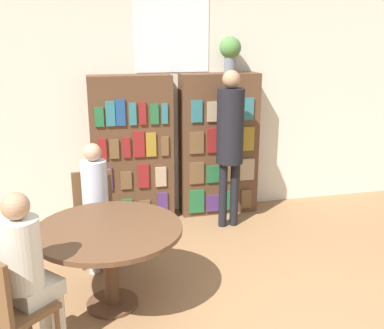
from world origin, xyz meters
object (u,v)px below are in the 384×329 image
(bookshelf_right, at_px, (219,145))
(reading_table, at_px, (109,240))
(bookshelf_left, at_px, (132,150))
(seated_reader_left, at_px, (96,199))
(seated_reader_right, at_px, (28,265))
(librarian_standing, at_px, (230,133))
(chair_near_camera, at_px, (8,305))
(flower_vase, at_px, (230,51))
(chair_left_side, at_px, (95,211))

(bookshelf_right, bearing_deg, reading_table, -128.65)
(bookshelf_left, relative_size, seated_reader_left, 1.44)
(seated_reader_right, xyz_separation_m, librarian_standing, (2.06, 1.89, 0.43))
(bookshelf_left, distance_m, chair_near_camera, 2.77)
(bookshelf_right, relative_size, chair_near_camera, 1.98)
(seated_reader_left, distance_m, seated_reader_right, 1.36)
(flower_vase, xyz_separation_m, chair_left_side, (-1.73, -0.95, -1.55))
(chair_left_side, height_order, seated_reader_right, seated_reader_right)
(bookshelf_right, distance_m, flower_vase, 1.17)
(seated_reader_left, height_order, librarian_standing, librarian_standing)
(chair_left_side, bearing_deg, bookshelf_right, -155.20)
(bookshelf_left, height_order, reading_table, bookshelf_left)
(seated_reader_right, bearing_deg, bookshelf_left, 116.12)
(seated_reader_right, height_order, librarian_standing, librarian_standing)
(flower_vase, bearing_deg, bookshelf_left, -179.80)
(bookshelf_left, relative_size, seated_reader_right, 1.42)
(bookshelf_right, relative_size, seated_reader_right, 1.42)
(bookshelf_right, relative_size, reading_table, 1.47)
(reading_table, height_order, chair_near_camera, chair_near_camera)
(bookshelf_right, height_order, seated_reader_right, bookshelf_right)
(chair_near_camera, relative_size, seated_reader_right, 0.72)
(reading_table, bearing_deg, librarian_standing, 42.85)
(bookshelf_right, bearing_deg, seated_reader_left, -144.60)
(bookshelf_left, distance_m, flower_vase, 1.69)
(flower_vase, distance_m, librarian_standing, 1.04)
(bookshelf_left, height_order, librarian_standing, librarian_standing)
(reading_table, distance_m, seated_reader_left, 0.77)
(chair_left_side, relative_size, seated_reader_left, 0.73)
(chair_left_side, bearing_deg, reading_table, 90.00)
(seated_reader_left, bearing_deg, chair_near_camera, 59.88)
(flower_vase, height_order, reading_table, flower_vase)
(reading_table, distance_m, librarian_standing, 2.10)
(reading_table, bearing_deg, bookshelf_left, 77.91)
(bookshelf_right, xyz_separation_m, reading_table, (-1.51, -1.88, -0.29))
(bookshelf_left, height_order, seated_reader_right, bookshelf_left)
(seated_reader_left, height_order, seated_reader_right, seated_reader_right)
(reading_table, relative_size, chair_near_camera, 1.35)
(bookshelf_right, height_order, chair_left_side, bookshelf_right)
(bookshelf_right, relative_size, librarian_standing, 0.96)
(flower_vase, relative_size, seated_reader_left, 0.35)
(flower_vase, xyz_separation_m, chair_near_camera, (-2.34, -2.52, -1.55))
(seated_reader_right, bearing_deg, chair_near_camera, -90.00)
(flower_vase, relative_size, chair_near_camera, 0.48)
(flower_vase, bearing_deg, reading_table, -130.92)
(flower_vase, bearing_deg, bookshelf_right, -177.87)
(bookshelf_right, distance_m, reading_table, 2.43)
(chair_near_camera, xyz_separation_m, chair_left_side, (0.61, 1.57, 0.00))
(reading_table, xyz_separation_m, seated_reader_left, (-0.08, 0.76, 0.10))
(chair_near_camera, bearing_deg, seated_reader_right, 90.00)
(flower_vase, height_order, seated_reader_right, flower_vase)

